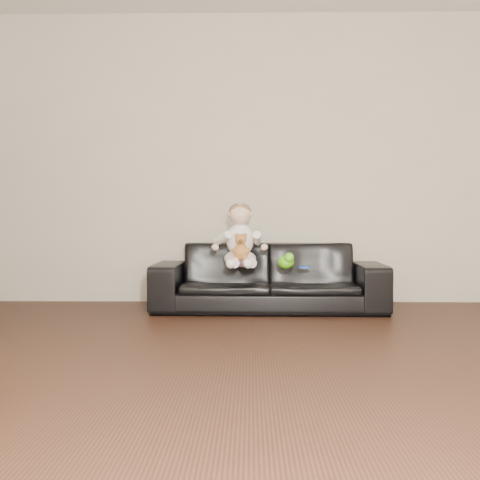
{
  "coord_description": "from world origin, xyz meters",
  "views": [
    {
      "loc": [
        -0.2,
        -2.69,
        0.75
      ],
      "look_at": [
        -0.29,
        2.16,
        0.58
      ],
      "focal_mm": 45.0,
      "sensor_mm": 36.0,
      "label": 1
    }
  ],
  "objects_px": {
    "sofa": "(269,277)",
    "toy_blue_disc": "(304,267)",
    "toy_green": "(286,262)",
    "teddy_bear": "(241,247)",
    "toy_rattle": "(285,263)",
    "baby": "(240,239)"
  },
  "relations": [
    {
      "from": "toy_green",
      "to": "toy_rattle",
      "type": "distance_m",
      "value": 0.12
    },
    {
      "from": "sofa",
      "to": "toy_green",
      "type": "bearing_deg",
      "value": -63.3
    },
    {
      "from": "sofa",
      "to": "teddy_bear",
      "type": "relative_size",
      "value": 8.96
    },
    {
      "from": "sofa",
      "to": "toy_blue_disc",
      "type": "distance_m",
      "value": 0.34
    },
    {
      "from": "baby",
      "to": "toy_green",
      "type": "relative_size",
      "value": 3.32
    },
    {
      "from": "teddy_bear",
      "to": "toy_green",
      "type": "relative_size",
      "value": 1.35
    },
    {
      "from": "teddy_bear",
      "to": "toy_rattle",
      "type": "bearing_deg",
      "value": -6.4
    },
    {
      "from": "toy_blue_disc",
      "to": "toy_green",
      "type": "bearing_deg",
      "value": -146.89
    },
    {
      "from": "sofa",
      "to": "toy_blue_disc",
      "type": "height_order",
      "value": "sofa"
    },
    {
      "from": "sofa",
      "to": "toy_green",
      "type": "relative_size",
      "value": 12.06
    },
    {
      "from": "toy_green",
      "to": "toy_blue_disc",
      "type": "xyz_separation_m",
      "value": [
        0.15,
        0.1,
        -0.05
      ]
    },
    {
      "from": "sofa",
      "to": "teddy_bear",
      "type": "distance_m",
      "value": 0.43
    },
    {
      "from": "baby",
      "to": "toy_blue_disc",
      "type": "distance_m",
      "value": 0.56
    },
    {
      "from": "toy_green",
      "to": "toy_blue_disc",
      "type": "height_order",
      "value": "toy_green"
    },
    {
      "from": "toy_green",
      "to": "toy_rattle",
      "type": "height_order",
      "value": "toy_green"
    },
    {
      "from": "teddy_bear",
      "to": "toy_rattle",
      "type": "height_order",
      "value": "teddy_bear"
    },
    {
      "from": "sofa",
      "to": "toy_blue_disc",
      "type": "relative_size",
      "value": 19.4
    },
    {
      "from": "toy_blue_disc",
      "to": "sofa",
      "type": "bearing_deg",
      "value": 149.72
    },
    {
      "from": "sofa",
      "to": "teddy_bear",
      "type": "height_order",
      "value": "teddy_bear"
    },
    {
      "from": "teddy_bear",
      "to": "toy_blue_disc",
      "type": "height_order",
      "value": "teddy_bear"
    },
    {
      "from": "toy_rattle",
      "to": "toy_blue_disc",
      "type": "relative_size",
      "value": 0.76
    },
    {
      "from": "sofa",
      "to": "baby",
      "type": "distance_m",
      "value": 0.41
    }
  ]
}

